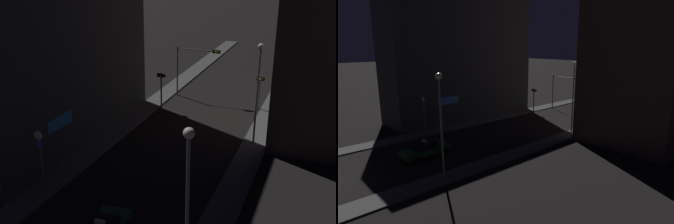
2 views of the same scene
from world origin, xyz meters
The scene contains 9 objects.
sidewalk_left centered at (-5.75, 30.61, 0.07)m, with size 2.02×65.21×0.13m, color #4C4C4C.
sidewalk_right centered at (5.75, 30.61, 0.07)m, with size 2.02×65.21×0.13m, color #4C4C4C.
building_facade_left centered at (-9.85, 20.22, 9.07)m, with size 6.27×20.37×18.15m.
traffic_light_overhead centered at (-2.72, 33.65, 3.90)m, with size 4.66×0.41×5.37m.
traffic_light_left_kerb centered at (-4.49, 29.24, 2.61)m, with size 0.80×0.42×3.63m.
traffic_light_right_kerb centered at (4.49, 32.37, 2.49)m, with size 0.80×0.41×3.45m.
sign_pole_left centered at (-5.38, 12.21, 2.67)m, with size 0.56×0.10×4.23m.
street_lamp_near_block centered at (5.73, 8.09, 5.36)m, with size 0.49×0.49×7.96m.
street_lamp_far_block centered at (5.57, 24.61, 5.38)m, with size 0.48×0.48×8.07m.
Camera 1 is at (10.57, -6.04, 14.58)m, focal length 44.22 mm.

